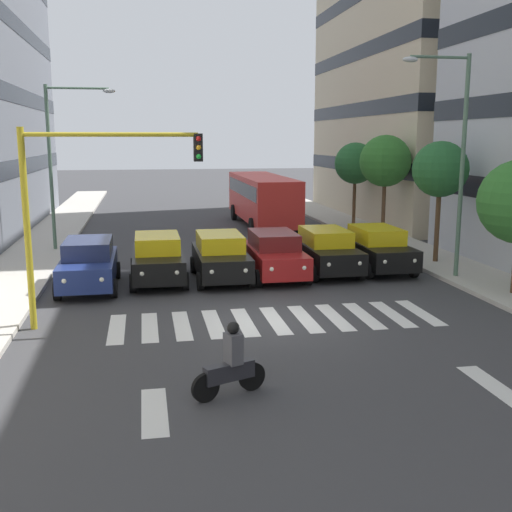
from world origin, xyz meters
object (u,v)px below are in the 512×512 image
street_lamp_right (61,150)px  street_tree_2 (385,161)px  car_3 (220,256)px  bus_behind_traffic (262,195)px  car_2 (274,254)px  street_tree_3 (355,164)px  street_lamp_left (454,146)px  car_1 (326,251)px  car_4 (158,258)px  traffic_light_gantry (80,193)px  street_tree_1 (440,170)px  motorcycle_with_rider (231,366)px  car_0 (377,248)px  car_5 (89,264)px

street_lamp_right → street_tree_2: 15.92m
car_3 → bus_behind_traffic: (-4.22, -13.63, 0.97)m
car_2 → street_tree_3: 15.22m
bus_behind_traffic → street_lamp_right: (10.58, 6.58, 2.82)m
car_2 → street_lamp_left: street_lamp_left is taller
car_1 → street_lamp_right: size_ratio=0.60×
street_lamp_right → car_3: bearing=132.0°
car_4 → traffic_light_gantry: traffic_light_gantry is taller
car_3 → street_tree_1: street_tree_1 is taller
traffic_light_gantry → street_tree_3: (-14.16, -17.98, -0.01)m
bus_behind_traffic → street_tree_1: (-4.96, 12.51, 2.08)m
bus_behind_traffic → street_lamp_left: (-4.08, 15.19, 3.06)m
motorcycle_with_rider → street_lamp_right: (5.24, -17.55, 4.04)m
traffic_light_gantry → car_0: bearing=-152.4°
car_2 → street_lamp_right: size_ratio=0.60×
car_1 → street_lamp_left: bearing=153.7°
street_lamp_right → street_tree_2: size_ratio=1.42×
street_lamp_right → street_tree_3: 17.14m
car_5 → street_tree_2: street_tree_2 is taller
car_1 → car_2: bearing=10.4°
bus_behind_traffic → street_lamp_left: 16.02m
car_1 → car_4: 6.54m
street_tree_1 → street_tree_3: size_ratio=1.03×
street_tree_2 → motorcycle_with_rider: bearing=59.9°
street_lamp_right → traffic_light_gantry: bearing=99.0°
street_tree_2 → car_0: bearing=66.5°
car_5 → street_lamp_left: size_ratio=0.56×
street_lamp_right → street_tree_3: size_ratio=1.54×
motorcycle_with_rider → street_tree_2: (-10.65, -18.33, 3.40)m
car_4 → motorcycle_with_rider: size_ratio=2.76×
car_5 → motorcycle_with_rider: 10.63m
car_2 → traffic_light_gantry: bearing=38.3°
car_0 → car_1: 2.15m
car_1 → car_3: same height
bus_behind_traffic → motorcycle_with_rider: bearing=77.5°
car_1 → traffic_light_gantry: size_ratio=0.81×
car_0 → car_4: (8.68, 0.46, 0.00)m
car_0 → street_tree_2: bearing=-113.5°
car_0 → bus_behind_traffic: bus_behind_traffic is taller
car_0 → car_2: 4.34m
car_2 → street_tree_1: bearing=-171.5°
car_2 → bus_behind_traffic: bus_behind_traffic is taller
car_2 → bus_behind_traffic: bearing=-99.0°
car_5 → street_tree_3: street_tree_3 is taller
car_1 → car_3: size_ratio=1.00×
car_2 → car_5: same height
bus_behind_traffic → street_lamp_right: street_lamp_right is taller
car_2 → car_3: bearing=1.7°
car_3 → car_5: (4.71, 0.51, 0.00)m
street_tree_3 → street_lamp_right: bearing=20.0°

